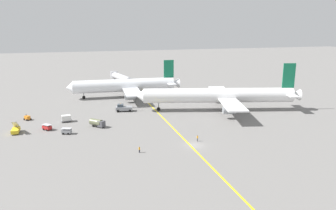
{
  "coord_description": "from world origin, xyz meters",
  "views": [
    {
      "loc": [
        -27.53,
        -75.38,
        30.92
      ],
      "look_at": [
        0.23,
        27.83,
        4.0
      ],
      "focal_mm": 34.97,
      "sensor_mm": 36.0,
      "label": 1
    }
  ],
  "objects": [
    {
      "name": "ground_plane",
      "position": [
        0.0,
        0.0,
        0.0
      ],
      "size": [
        600.0,
        600.0,
        0.0
      ],
      "primitive_type": "plane",
      "color": "slate"
    },
    {
      "name": "taxiway_stripe",
      "position": [
        -1.49,
        10.0,
        0.0
      ],
      "size": [
        3.27,
        119.98,
        0.01
      ],
      "primitive_type": "cube",
      "rotation": [
        0.0,
        0.0,
        0.02
      ],
      "color": "yellow",
      "rests_on": "ground"
    },
    {
      "name": "airliner_at_gate_left",
      "position": [
        -9.47,
        61.88,
        4.94
      ],
      "size": [
        48.06,
        39.13,
        15.32
      ],
      "color": "white",
      "rests_on": "ground"
    },
    {
      "name": "airliner_being_pushed",
      "position": [
        20.34,
        30.76,
        5.51
      ],
      "size": [
        58.7,
        40.02,
        17.04
      ],
      "color": "white",
      "rests_on": "ground"
    },
    {
      "name": "pushback_tug",
      "position": [
        -13.45,
        38.43,
        1.24
      ],
      "size": [
        9.15,
        3.89,
        2.91
      ],
      "color": "gray",
      "rests_on": "ground"
    },
    {
      "name": "gse_fuel_bowser_stubby",
      "position": [
        -23.54,
        22.34,
        1.33
      ],
      "size": [
        4.84,
        4.74,
        2.4
      ],
      "color": "#666B4C",
      "rests_on": "ground"
    },
    {
      "name": "gse_gpu_cart_small",
      "position": [
        -45.36,
        35.68,
        0.79
      ],
      "size": [
        2.58,
        2.64,
        1.9
      ],
      "color": "orange",
      "rests_on": "ground"
    },
    {
      "name": "gse_baggage_cart_near_cluster",
      "position": [
        -38.23,
        23.16,
        0.86
      ],
      "size": [
        3.03,
        3.05,
        1.71
      ],
      "color": "red",
      "rests_on": "ground"
    },
    {
      "name": "gse_container_dolly_flat",
      "position": [
        -32.97,
        30.31,
        1.17
      ],
      "size": [
        3.41,
        2.51,
        2.15
      ],
      "color": "slate",
      "rests_on": "ground"
    },
    {
      "name": "gse_baggage_cart_trailing",
      "position": [
        -32.52,
        17.91,
        0.86
      ],
      "size": [
        3.1,
        2.4,
        1.71
      ],
      "color": "gray",
      "rests_on": "ground"
    },
    {
      "name": "gse_stair_truck_yellow",
      "position": [
        -46.75,
        22.64,
        1.03
      ],
      "size": [
        2.09,
        4.67,
        4.06
      ],
      "color": "gold",
      "rests_on": "ground"
    },
    {
      "name": "ground_crew_marshaller_foreground",
      "position": [
        -14.85,
        -1.2,
        0.8
      ],
      "size": [
        0.36,
        0.36,
        1.55
      ],
      "color": "black",
      "rests_on": "ground"
    },
    {
      "name": "ground_crew_ramp_agent_by_cones",
      "position": [
        1.62,
        2.57,
        0.88
      ],
      "size": [
        0.36,
        0.36,
        1.69
      ],
      "color": "#4C4C51",
      "rests_on": "ground"
    },
    {
      "name": "jet_bridge",
      "position": [
        -8.39,
        90.93,
        4.04
      ],
      "size": [
        8.51,
        23.32,
        5.81
      ],
      "color": "#B7B7BC",
      "rests_on": "ground"
    }
  ]
}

